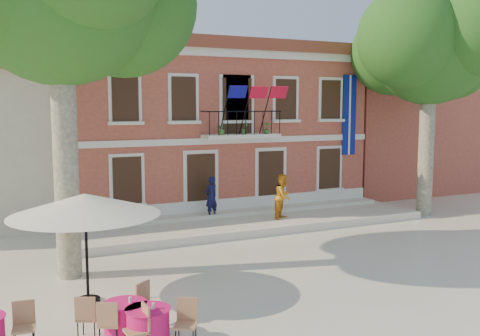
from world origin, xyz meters
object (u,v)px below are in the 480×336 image
patio_umbrella (85,205)px  cafe_table_1 (148,326)px  plane_tree_east (430,48)px  pedestrian_navy (211,197)px  pedestrian_orange (283,196)px  cafe_table_2 (125,319)px

patio_umbrella → cafe_table_1: 3.64m
patio_umbrella → cafe_table_1: (0.67, -2.99, -1.96)m
plane_tree_east → patio_umbrella: 16.31m
pedestrian_navy → pedestrian_orange: bearing=131.6°
plane_tree_east → pedestrian_navy: (-9.15, 1.98, -6.01)m
plane_tree_east → patio_umbrella: plane_tree_east is taller
pedestrian_orange → cafe_table_1: pedestrian_orange is taller
patio_umbrella → cafe_table_2: bearing=-82.2°
pedestrian_orange → cafe_table_2: pedestrian_orange is taller
patio_umbrella → cafe_table_2: 3.18m
pedestrian_orange → cafe_table_2: (-8.03, -7.69, -0.75)m
cafe_table_2 → plane_tree_east: bearing=25.3°
pedestrian_navy → pedestrian_orange: pedestrian_orange is taller
pedestrian_navy → cafe_table_2: pedestrian_navy is taller
patio_umbrella → pedestrian_orange: patio_umbrella is taller
patio_umbrella → pedestrian_orange: 9.93m
cafe_table_1 → cafe_table_2: size_ratio=1.01×
cafe_table_1 → cafe_table_2: bearing=123.3°
patio_umbrella → pedestrian_orange: (8.37, 5.20, -1.21)m
patio_umbrella → cafe_table_2: patio_umbrella is taller
pedestrian_orange → cafe_table_2: bearing=-173.4°
patio_umbrella → pedestrian_navy: (5.81, 6.42, -1.25)m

